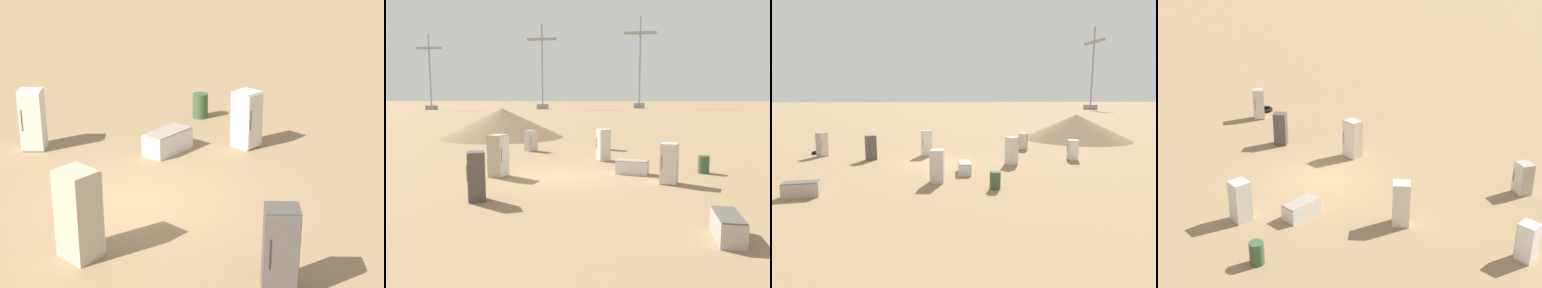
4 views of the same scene
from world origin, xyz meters
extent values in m
plane|color=#937551|center=(0.00, 0.00, 0.00)|extent=(1000.00, 1000.00, 0.00)
cube|color=silver|center=(4.76, -0.82, 0.86)|extent=(0.84, 0.83, 1.72)
cube|color=beige|center=(4.66, -1.15, 0.86)|extent=(0.64, 0.22, 1.65)
cylinder|color=#2D2D2D|center=(4.43, -1.11, 0.95)|extent=(0.02, 0.02, 0.60)
cube|color=#B2A88E|center=(-2.91, -0.38, 0.97)|extent=(0.82, 0.92, 1.93)
cube|color=beige|center=(-2.58, -0.46, 0.97)|extent=(0.22, 0.74, 1.86)
cylinder|color=#2D2D2D|center=(-2.61, -0.73, 1.06)|extent=(0.02, 0.02, 0.68)
cube|color=silver|center=(3.23, 1.04, 0.31)|extent=(1.60, 1.00, 0.62)
cube|color=gray|center=(3.23, 1.04, 0.64)|extent=(1.54, 0.96, 0.04)
cube|color=#4C4742|center=(-2.21, -4.48, 0.87)|extent=(0.78, 0.82, 1.75)
cube|color=#56514C|center=(-2.48, -4.61, 0.87)|extent=(0.30, 0.57, 1.68)
cylinder|color=#2D2D2D|center=(-2.60, -4.42, 0.96)|extent=(0.02, 0.02, 0.61)
cube|color=beige|center=(1.61, 4.72, 0.92)|extent=(0.85, 0.88, 1.84)
cube|color=silver|center=(1.32, 4.57, 0.92)|extent=(0.34, 0.59, 1.76)
cylinder|color=#2D2D2D|center=(1.18, 4.76, 1.01)|extent=(0.02, 0.02, 0.64)
cylinder|color=#385633|center=(6.65, 1.69, 0.42)|extent=(0.53, 0.53, 0.85)
camera|label=1|loc=(-12.22, -7.87, 6.83)|focal=60.00mm
camera|label=2|loc=(3.07, -16.74, 3.58)|focal=35.00mm
camera|label=3|loc=(19.91, -3.26, 4.29)|focal=28.00mm
camera|label=4|loc=(18.12, 12.88, 11.22)|focal=50.00mm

